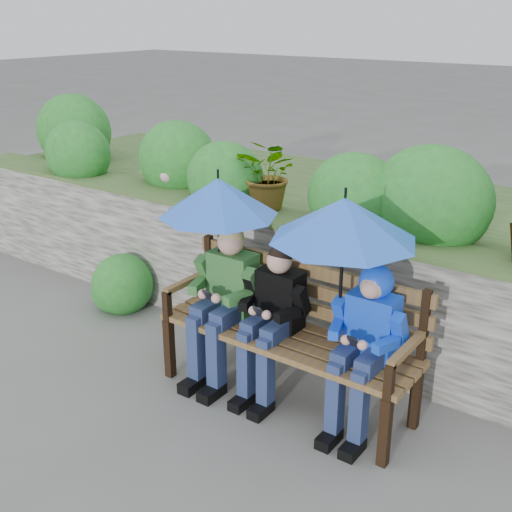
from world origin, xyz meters
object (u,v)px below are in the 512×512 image
Objects in this scene: umbrella_right at (344,220)px; boy_left at (224,296)px; boy_middle at (272,314)px; umbrella_left at (218,197)px; park_bench at (292,324)px; boy_right at (366,336)px.

boy_left is at bearing -177.45° from umbrella_right.
boy_left is 1.14m from umbrella_right.
boy_left is 1.05× the size of boy_middle.
boy_left is at bearing -37.29° from umbrella_left.
umbrella_left is 0.92× the size of umbrella_right.
boy_right is at bearing -6.85° from park_bench.
park_bench is 1.58× the size of boy_left.
boy_left is at bearing -179.15° from boy_middle.
park_bench is at bearing 1.64° from umbrella_left.
park_bench is 0.59m from boy_right.
boy_middle is at bearing -179.08° from boy_right.
umbrella_left is (-1.17, 0.05, 0.67)m from boy_right.
boy_right is 0.73m from umbrella_right.
park_bench is at bearing 9.58° from boy_left.
boy_left reaches higher than park_bench.
boy_middle is at bearing -7.27° from umbrella_left.
boy_middle is at bearing -143.30° from park_bench.
park_bench is at bearing 36.70° from boy_middle.
boy_right is at bearing -6.39° from umbrella_right.
boy_middle is 0.68m from boy_right.
umbrella_right reaches higher than boy_right.
boy_left reaches higher than boy_middle.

